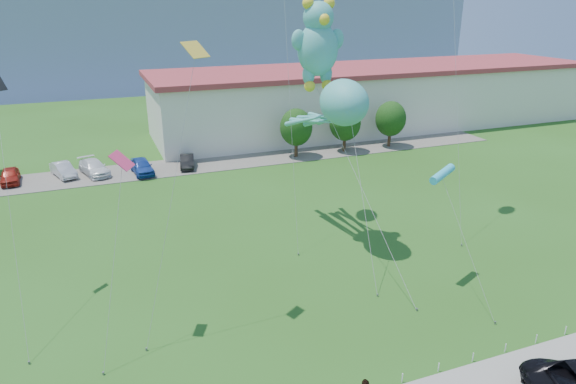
{
  "coord_description": "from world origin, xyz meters",
  "views": [
    {
      "loc": [
        -10.75,
        -17.14,
        16.49
      ],
      "look_at": [
        -1.03,
        8.0,
        6.38
      ],
      "focal_mm": 32.0,
      "sensor_mm": 36.0,
      "label": 1
    }
  ],
  "objects": [
    {
      "name": "octopus_kite",
      "position": [
        4.4,
        13.28,
        9.64
      ],
      "size": [
        2.98,
        13.4,
        11.83
      ],
      "color": "#44A8AB",
      "rests_on": "ground"
    },
    {
      "name": "ground",
      "position": [
        0.0,
        0.0,
        0.0
      ],
      "size": [
        160.0,
        160.0,
        0.0
      ],
      "primitive_type": "plane",
      "color": "#265116",
      "rests_on": "ground"
    },
    {
      "name": "parking_strip",
      "position": [
        0.0,
        35.0,
        0.03
      ],
      "size": [
        70.0,
        6.0,
        0.06
      ],
      "primitive_type": "cube",
      "color": "#59544C",
      "rests_on": "ground"
    },
    {
      "name": "teddy_bear_kite",
      "position": [
        3.58,
        14.47,
        13.9
      ],
      "size": [
        3.69,
        12.34,
        16.67
      ],
      "color": "#44A8AB",
      "rests_on": "ground"
    },
    {
      "name": "parked_car_black",
      "position": [
        -2.1,
        34.48,
        0.71
      ],
      "size": [
        2.08,
        4.12,
        1.3
      ],
      "primitive_type": "imported",
      "rotation": [
        0.0,
        0.0,
        -0.19
      ],
      "color": "black",
      "rests_on": "parking_strip"
    },
    {
      "name": "warehouse",
      "position": [
        26.0,
        44.0,
        4.12
      ],
      "size": [
        61.0,
        15.0,
        8.2
      ],
      "color": "beige",
      "rests_on": "ground"
    },
    {
      "name": "parked_car_white",
      "position": [
        -11.23,
        35.48,
        0.77
      ],
      "size": [
        3.37,
        5.3,
        1.43
      ],
      "primitive_type": "imported",
      "rotation": [
        0.0,
        0.0,
        0.3
      ],
      "color": "silver",
      "rests_on": "parking_strip"
    },
    {
      "name": "rope_fence",
      "position": [
        0.0,
        -1.3,
        0.25
      ],
      "size": [
        26.05,
        0.05,
        0.5
      ],
      "color": "white",
      "rests_on": "ground"
    },
    {
      "name": "tree_mid",
      "position": [
        16.0,
        34.0,
        3.39
      ],
      "size": [
        3.6,
        3.6,
        5.47
      ],
      "color": "#3F2B19",
      "rests_on": "ground"
    },
    {
      "name": "parked_car_blue",
      "position": [
        -6.73,
        34.03,
        0.83
      ],
      "size": [
        2.28,
        4.68,
        1.54
      ],
      "primitive_type": "imported",
      "rotation": [
        0.0,
        0.0,
        0.11
      ],
      "color": "#1B3D94",
      "rests_on": "parking_strip"
    },
    {
      "name": "parked_car_silver",
      "position": [
        -14.09,
        35.91,
        0.75
      ],
      "size": [
        2.76,
        4.46,
        1.39
      ],
      "primitive_type": "imported",
      "rotation": [
        0.0,
        0.0,
        0.33
      ],
      "color": "#ABACB2",
      "rests_on": "parking_strip"
    },
    {
      "name": "tree_near",
      "position": [
        10.0,
        34.0,
        3.39
      ],
      "size": [
        3.6,
        3.6,
        5.47
      ],
      "color": "#3F2B19",
      "rests_on": "ground"
    },
    {
      "name": "tree_far",
      "position": [
        22.0,
        34.0,
        3.39
      ],
      "size": [
        3.6,
        3.6,
        5.47
      ],
      "color": "#3F2B19",
      "rests_on": "ground"
    },
    {
      "name": "hill_ridge",
      "position": [
        0.0,
        120.0,
        12.5
      ],
      "size": [
        160.0,
        50.0,
        25.0
      ],
      "primitive_type": "cube",
      "color": "gray",
      "rests_on": "ground"
    },
    {
      "name": "small_kite_cyan",
      "position": [
        7.94,
        6.09,
        6.9
      ],
      "size": [
        0.59,
        6.54,
        7.38
      ],
      "color": "#2FB6D5",
      "rests_on": "ground"
    },
    {
      "name": "small_kite_pink",
      "position": [
        -9.93,
        6.91,
        8.46
      ],
      "size": [
        2.77,
        3.73,
        9.85
      ],
      "color": "#D12E5B",
      "rests_on": "ground"
    },
    {
      "name": "parked_car_red",
      "position": [
        -18.82,
        35.73,
        0.76
      ],
      "size": [
        1.88,
        4.17,
        1.39
      ],
      "primitive_type": "imported",
      "rotation": [
        0.0,
        0.0,
        0.06
      ],
      "color": "maroon",
      "rests_on": "parking_strip"
    },
    {
      "name": "small_kite_yellow",
      "position": [
        -6.34,
        7.28,
        12.52
      ],
      "size": [
        4.54,
        2.98,
        14.75
      ],
      "color": "gold",
      "rests_on": "ground"
    }
  ]
}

